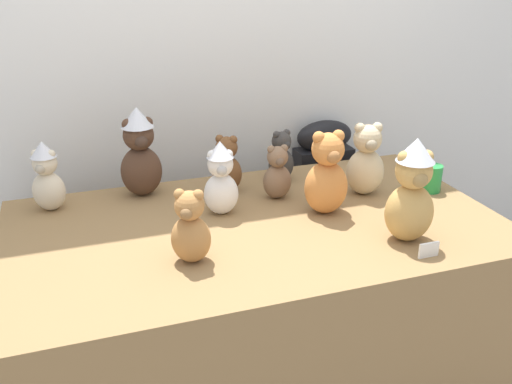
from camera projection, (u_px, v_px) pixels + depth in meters
The scene contains 15 objects.
wall_back at pixel (202, 41), 2.40m from camera, with size 7.00×0.08×2.60m, color white.
display_table at pixel (256, 312), 2.12m from camera, with size 1.75×0.98×0.76m, color olive.
instrument_case at pixel (321, 208), 2.79m from camera, with size 0.28×0.12×0.92m.
teddy_bear_charcoal at pixel (281, 157), 2.31m from camera, with size 0.13×0.12×0.22m.
teddy_bear_snow at pixel (221, 179), 1.99m from camera, with size 0.14×0.12×0.28m.
teddy_bear_caramel at pixel (190, 229), 1.68m from camera, with size 0.16×0.15×0.24m.
teddy_bear_cream at pixel (47, 177), 2.02m from camera, with size 0.15×0.14×0.27m.
teddy_bear_mocha at pixel (277, 174), 2.14m from camera, with size 0.12×0.10×0.22m.
teddy_bear_sand at pixel (366, 161), 2.16m from camera, with size 0.17×0.16×0.29m.
teddy_bear_ginger at pixel (327, 175), 2.00m from camera, with size 0.17×0.15×0.31m.
teddy_bear_cocoa at pixel (140, 153), 2.14m from camera, with size 0.17×0.15×0.36m.
teddy_bear_honey at pixel (412, 192), 1.79m from camera, with size 0.18×0.16×0.36m.
teddy_bear_chestnut at pixel (227, 165), 2.20m from camera, with size 0.15×0.15×0.23m.
party_cup_green at pixel (431, 178), 2.22m from camera, with size 0.08×0.08×0.11m, color #238C3D.
name_card_front_left at pixel (429, 250), 1.74m from camera, with size 0.07×0.01×0.05m, color white.
Camera 1 is at (-0.56, -1.42, 1.64)m, focal length 38.74 mm.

